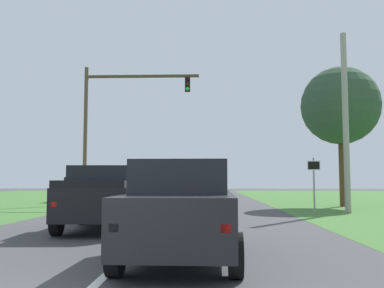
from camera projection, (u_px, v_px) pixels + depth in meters
The scene contains 8 objects.
ground_plane at pixel (164, 221), 16.24m from camera, with size 120.00×120.00×0.00m, color #424244.
red_suv_near at pixel (183, 208), 8.34m from camera, with size 2.21×4.67×1.89m.
pickup_truck_lead at pixel (104, 197), 13.35m from camera, with size 2.47×4.93×1.96m.
traffic_light at pixel (113, 114), 26.91m from camera, with size 7.22×0.40×8.63m.
keep_moving_sign at pixel (314, 178), 19.71m from camera, with size 0.60×0.09×2.55m.
oak_tree_right at pixel (340, 106), 25.43m from camera, with size 4.58×4.58×8.21m.
crossing_suv_far at pixel (89, 189), 30.15m from camera, with size 4.51×2.16×1.73m.
utility_pole_right at pixel (346, 121), 20.72m from camera, with size 0.28×0.28×8.70m, color #9E998E.
Camera 1 is at (1.65, -4.58, 1.54)m, focal length 40.33 mm.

